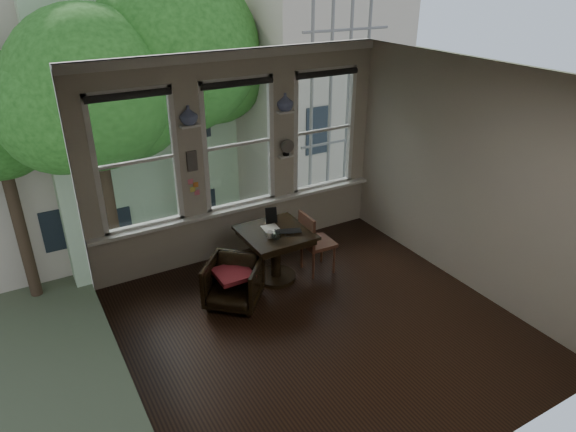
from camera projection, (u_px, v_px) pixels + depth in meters
ground at (321, 326)px, 6.30m from camera, size 4.50×4.50×0.00m
ceiling at (329, 78)px, 4.99m from camera, size 4.50×4.50×0.00m
wall_back at (238, 157)px, 7.40m from camera, size 4.50×0.00×4.50m
wall_front at (489, 328)px, 3.89m from camera, size 4.50×0.00×4.50m
wall_left at (117, 271)px, 4.64m from camera, size 0.00×4.50×4.50m
wall_right at (469, 179)px, 6.66m from camera, size 0.00×4.50×4.50m
window_left at (136, 161)px, 6.66m from camera, size 1.10×0.12×1.90m
window_center at (238, 144)px, 7.31m from camera, size 1.10×0.12×1.90m
window_right at (323, 130)px, 7.97m from camera, size 1.10×0.12×1.90m
shelf_left at (189, 125)px, 6.74m from camera, size 0.26×0.16×0.03m
shelf_right at (285, 112)px, 7.39m from camera, size 0.26×0.16×0.03m
intercom at (192, 161)px, 6.98m from camera, size 0.14×0.06×0.28m
sticky_notes at (194, 184)px, 7.13m from camera, size 0.16×0.01×0.24m
desk_fan at (286, 150)px, 7.62m from camera, size 0.20×0.20×0.24m
vase_left at (188, 115)px, 6.67m from camera, size 0.24×0.24×0.25m
vase_right at (285, 102)px, 7.33m from camera, size 0.24×0.24×0.25m
table at (276, 255)px, 7.11m from camera, size 0.90×0.90×0.75m
armchair_left at (234, 283)px, 6.60m from camera, size 0.96×0.96×0.63m
cushion_red at (233, 274)px, 6.54m from camera, size 0.45×0.45×0.06m
side_chair_right at (318, 242)px, 7.27m from camera, size 0.44×0.44×0.92m
laptop at (289, 233)px, 6.86m from camera, size 0.42×0.34×0.03m
mug at (270, 235)px, 6.75m from camera, size 0.12×0.12×0.09m
drinking_glass at (276, 236)px, 6.72m from camera, size 0.14×0.14×0.10m
tablet at (271, 215)px, 7.15m from camera, size 0.18×0.12×0.22m
papers at (272, 229)px, 7.00m from camera, size 0.25×0.32×0.00m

